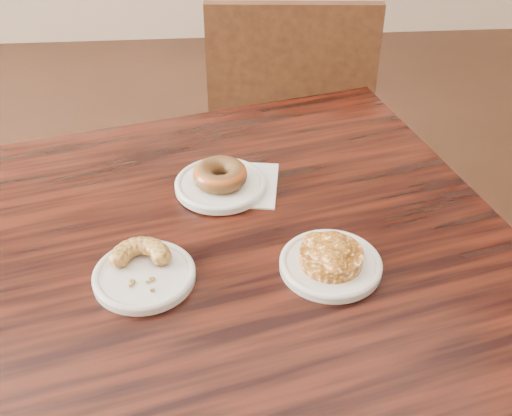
{
  "coord_description": "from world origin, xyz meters",
  "views": [
    {
      "loc": [
        0.11,
        -1.01,
        1.45
      ],
      "look_at": [
        0.17,
        -0.16,
        0.8
      ],
      "focal_mm": 45.0,
      "sensor_mm": 36.0,
      "label": 1
    }
  ],
  "objects": [
    {
      "name": "chair_far",
      "position": [
        0.33,
        0.72,
        0.45
      ],
      "size": [
        0.52,
        0.52,
        0.9
      ],
      "primitive_type": null,
      "rotation": [
        0.0,
        0.0,
        3.05
      ],
      "color": "black",
      "rests_on": "floor"
    },
    {
      "name": "floor",
      "position": [
        0.0,
        0.0,
        0.0
      ],
      "size": [
        5.0,
        5.0,
        0.0
      ],
      "primitive_type": "plane",
      "color": "black",
      "rests_on": "ground"
    },
    {
      "name": "napkin",
      "position": [
        0.15,
        -0.02,
        0.75
      ],
      "size": [
        0.17,
        0.17,
        0.0
      ],
      "primitive_type": "cube",
      "rotation": [
        0.0,
        0.0,
        -0.15
      ],
      "color": "white",
      "rests_on": "cafe_table"
    },
    {
      "name": "plate_cruller",
      "position": [
        -0.01,
        -0.27,
        0.76
      ],
      "size": [
        0.16,
        0.16,
        0.01
      ],
      "primitive_type": "cylinder",
      "color": "silver",
      "rests_on": "cafe_table"
    },
    {
      "name": "glazed_donut",
      "position": [
        0.11,
        -0.03,
        0.78
      ],
      "size": [
        0.1,
        0.1,
        0.04
      ],
      "primitive_type": "torus",
      "color": "#8E3E14",
      "rests_on": "plate_donut"
    },
    {
      "name": "apple_fritter",
      "position": [
        0.28,
        -0.26,
        0.78
      ],
      "size": [
        0.14,
        0.14,
        0.03
      ],
      "primitive_type": null,
      "color": "#4F2508",
      "rests_on": "plate_fritter"
    },
    {
      "name": "cruller_fragment",
      "position": [
        -0.01,
        -0.27,
        0.78
      ],
      "size": [
        0.11,
        0.11,
        0.03
      ],
      "primitive_type": null,
      "color": "#593311",
      "rests_on": "plate_cruller"
    },
    {
      "name": "plate_fritter",
      "position": [
        0.28,
        -0.26,
        0.76
      ],
      "size": [
        0.16,
        0.16,
        0.01
      ],
      "primitive_type": "cylinder",
      "color": "white",
      "rests_on": "cafe_table"
    },
    {
      "name": "cafe_table",
      "position": [
        0.15,
        -0.19,
        0.38
      ],
      "size": [
        1.11,
        1.11,
        0.75
      ],
      "primitive_type": "cube",
      "rotation": [
        0.0,
        0.0,
        0.25
      ],
      "color": "black",
      "rests_on": "floor"
    },
    {
      "name": "plate_donut",
      "position": [
        0.11,
        -0.03,
        0.76
      ],
      "size": [
        0.17,
        0.17,
        0.01
      ],
      "primitive_type": "cylinder",
      "color": "white",
      "rests_on": "napkin"
    }
  ]
}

